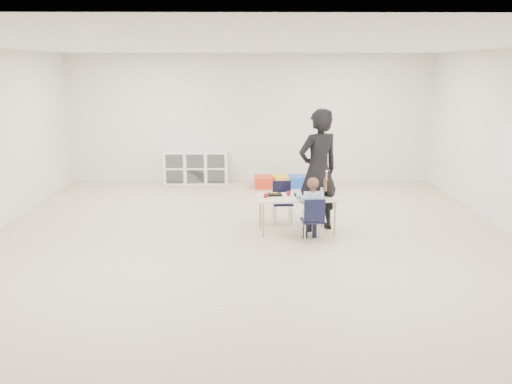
{
  "coord_description": "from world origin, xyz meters",
  "views": [
    {
      "loc": [
        -0.0,
        -7.47,
        2.52
      ],
      "look_at": [
        0.07,
        -0.28,
        0.85
      ],
      "focal_mm": 38.0,
      "sensor_mm": 36.0,
      "label": 1
    }
  ],
  "objects_px": {
    "child": "(313,207)",
    "cubby_shelf": "(196,167)",
    "adult": "(318,170)",
    "table": "(297,214)",
    "chair_near": "(313,220)"
  },
  "relations": [
    {
      "from": "table",
      "to": "chair_near",
      "type": "xyz_separation_m",
      "value": [
        0.19,
        -0.51,
        0.05
      ]
    },
    {
      "from": "child",
      "to": "table",
      "type": "bearing_deg",
      "value": 105.94
    },
    {
      "from": "adult",
      "to": "cubby_shelf",
      "type": "bearing_deg",
      "value": -84.65
    },
    {
      "from": "adult",
      "to": "child",
      "type": "bearing_deg",
      "value": 49.69
    },
    {
      "from": "adult",
      "to": "table",
      "type": "bearing_deg",
      "value": -12.6
    },
    {
      "from": "child",
      "to": "cubby_shelf",
      "type": "distance_m",
      "value": 4.64
    },
    {
      "from": "table",
      "to": "cubby_shelf",
      "type": "distance_m",
      "value": 4.1
    },
    {
      "from": "child",
      "to": "adult",
      "type": "relative_size",
      "value": 0.55
    },
    {
      "from": "child",
      "to": "adult",
      "type": "distance_m",
      "value": 0.75
    },
    {
      "from": "cubby_shelf",
      "to": "adult",
      "type": "xyz_separation_m",
      "value": [
        2.25,
        -3.54,
        0.6
      ]
    },
    {
      "from": "child",
      "to": "cubby_shelf",
      "type": "relative_size",
      "value": 0.76
    },
    {
      "from": "table",
      "to": "chair_near",
      "type": "relative_size",
      "value": 1.88
    },
    {
      "from": "adult",
      "to": "chair_near",
      "type": "bearing_deg",
      "value": 49.69
    },
    {
      "from": "table",
      "to": "child",
      "type": "bearing_deg",
      "value": -74.06
    },
    {
      "from": "chair_near",
      "to": "cubby_shelf",
      "type": "xyz_separation_m",
      "value": [
        -2.11,
        4.13,
        0.01
      ]
    }
  ]
}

